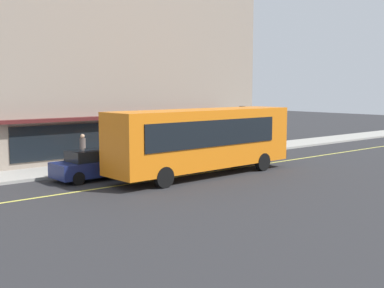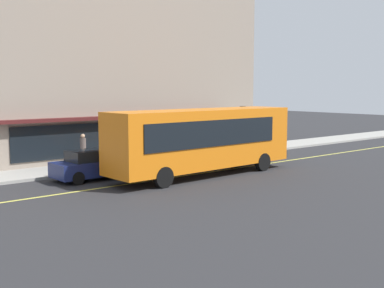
% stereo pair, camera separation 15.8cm
% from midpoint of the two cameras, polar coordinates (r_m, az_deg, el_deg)
% --- Properties ---
extents(ground, '(120.00, 120.00, 0.00)m').
position_cam_midpoint_polar(ground, '(27.53, 4.44, -2.98)').
color(ground, '#28282B').
extents(sidewalk, '(80.00, 3.16, 0.15)m').
position_cam_midpoint_polar(sidewalk, '(31.40, -2.18, -1.64)').
color(sidewalk, '#9E9B93').
rests_on(sidewalk, ground).
extents(lane_centre_stripe, '(36.00, 0.16, 0.01)m').
position_cam_midpoint_polar(lane_centre_stripe, '(27.53, 4.44, -2.98)').
color(lane_centre_stripe, '#D8D14C').
rests_on(lane_centre_stripe, ground).
extents(storefront_building, '(23.90, 11.61, 12.66)m').
position_cam_midpoint_polar(storefront_building, '(35.54, -13.21, 9.26)').
color(storefront_building, gray).
rests_on(storefront_building, ground).
extents(bus, '(11.21, 2.90, 3.50)m').
position_cam_midpoint_polar(bus, '(25.17, 1.20, 0.70)').
color(bus, orange).
rests_on(bus, ground).
extents(traffic_light, '(0.30, 0.52, 3.20)m').
position_cam_midpoint_polar(traffic_light, '(33.86, 5.89, 3.11)').
color(traffic_light, '#2D2D33').
rests_on(traffic_light, sidewalk).
extents(car_navy, '(4.34, 1.94, 1.52)m').
position_cam_midpoint_polar(car_navy, '(24.82, -11.67, -2.42)').
color(car_navy, navy).
rests_on(car_navy, ground).
extents(pedestrian_near_storefront, '(0.34, 0.34, 1.82)m').
position_cam_midpoint_polar(pedestrian_near_storefront, '(28.49, -13.04, -0.27)').
color(pedestrian_near_storefront, black).
rests_on(pedestrian_near_storefront, sidewalk).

